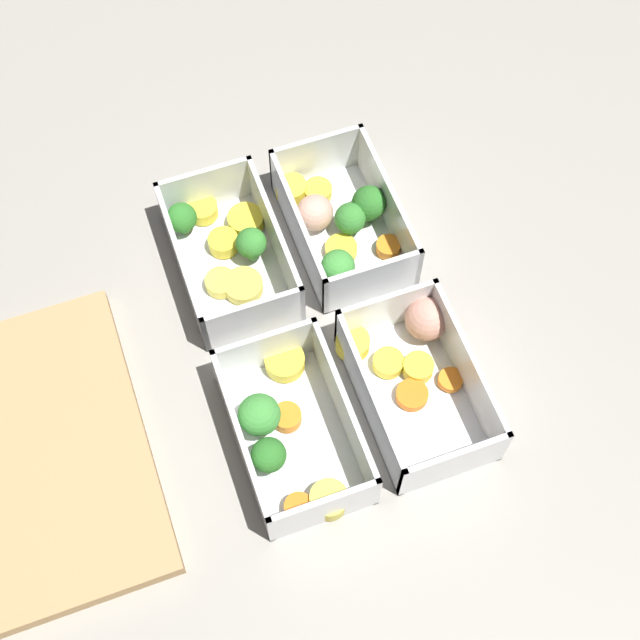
# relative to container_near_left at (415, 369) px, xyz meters

# --- Properties ---
(ground_plane) EXTENTS (4.00, 4.00, 0.00)m
(ground_plane) POSITION_rel_container_near_left_xyz_m (0.08, 0.06, -0.02)
(ground_plane) COLOR gray
(container_near_left) EXTENTS (0.17, 0.12, 0.06)m
(container_near_left) POSITION_rel_container_near_left_xyz_m (0.00, 0.00, 0.00)
(container_near_left) COLOR white
(container_near_left) RESTS_ON ground_plane
(container_near_right) EXTENTS (0.16, 0.10, 0.06)m
(container_near_right) POSITION_rel_container_near_left_xyz_m (0.17, 0.01, 0.00)
(container_near_right) COLOR white
(container_near_right) RESTS_ON ground_plane
(container_far_left) EXTENTS (0.18, 0.10, 0.06)m
(container_far_left) POSITION_rel_container_near_left_xyz_m (-0.02, 0.13, 0.00)
(container_far_left) COLOR white
(container_far_left) RESTS_ON ground_plane
(container_far_right) EXTENTS (0.17, 0.10, 0.06)m
(container_far_right) POSITION_rel_container_near_left_xyz_m (0.18, 0.12, -0.00)
(container_far_right) COLOR white
(container_far_right) RESTS_ON ground_plane
(cutting_board) EXTENTS (0.28, 0.18, 0.02)m
(cutting_board) POSITION_rel_container_near_left_xyz_m (0.04, 0.34, -0.01)
(cutting_board) COLOR tan
(cutting_board) RESTS_ON ground_plane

